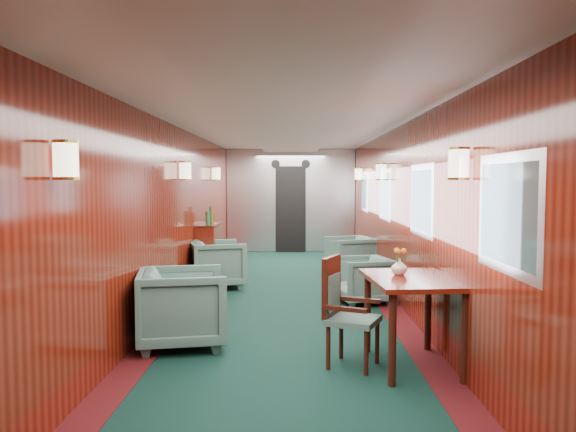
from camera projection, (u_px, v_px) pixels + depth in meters
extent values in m
plane|color=black|center=(287.00, 309.00, 7.26)|extent=(12.00, 12.00, 0.00)
cube|color=silver|center=(287.00, 127.00, 7.11)|extent=(3.00, 12.00, 0.10)
cube|color=silver|center=(287.00, 126.00, 7.11)|extent=(1.20, 12.00, 0.06)
cube|color=#65190D|center=(291.00, 201.00, 13.17)|extent=(3.00, 0.10, 2.40)
cube|color=#65190D|center=(246.00, 398.00, 1.20)|extent=(3.00, 0.10, 2.40)
cube|color=#65190D|center=(170.00, 217.00, 7.21)|extent=(0.10, 12.00, 2.40)
cube|color=#65190D|center=(404.00, 217.00, 7.17)|extent=(0.10, 12.00, 2.40)
cube|color=#3F0C0F|center=(183.00, 309.00, 7.28)|extent=(0.30, 12.00, 0.01)
cube|color=#3F0C0F|center=(391.00, 309.00, 7.24)|extent=(0.30, 12.00, 0.01)
cube|color=silver|center=(291.00, 201.00, 13.09)|extent=(2.98, 0.12, 2.38)
cube|color=black|center=(291.00, 209.00, 13.03)|extent=(0.70, 0.06, 2.00)
cylinder|color=black|center=(276.00, 164.00, 12.97)|extent=(0.20, 0.04, 0.20)
cylinder|color=black|center=(306.00, 164.00, 12.97)|extent=(0.20, 0.04, 0.20)
cube|color=silver|center=(507.00, 214.00, 3.66)|extent=(0.02, 1.10, 0.80)
cube|color=#47666A|center=(506.00, 214.00, 3.66)|extent=(0.01, 0.96, 0.66)
cube|color=silver|center=(421.00, 200.00, 6.15)|extent=(0.02, 1.10, 0.80)
cube|color=#47666A|center=(421.00, 200.00, 6.15)|extent=(0.01, 0.96, 0.66)
cube|color=silver|center=(385.00, 195.00, 8.65)|extent=(0.02, 1.10, 0.80)
cube|color=#47666A|center=(384.00, 195.00, 8.65)|extent=(0.01, 0.96, 0.66)
cube|color=silver|center=(365.00, 192.00, 11.14)|extent=(0.02, 1.10, 0.80)
cube|color=#47666A|center=(364.00, 192.00, 11.14)|extent=(0.01, 0.96, 0.66)
cylinder|color=#FFF3C6|center=(66.00, 160.00, 3.67)|extent=(0.16, 0.16, 0.24)
cylinder|color=gold|center=(66.00, 178.00, 3.68)|extent=(0.17, 0.17, 0.02)
cylinder|color=#FFF3C6|center=(459.00, 164.00, 4.44)|extent=(0.16, 0.16, 0.24)
cylinder|color=gold|center=(458.00, 179.00, 4.44)|extent=(0.17, 0.17, 0.02)
cylinder|color=#FFF3C6|center=(185.00, 171.00, 7.67)|extent=(0.16, 0.16, 0.24)
cylinder|color=gold|center=(185.00, 180.00, 7.67)|extent=(0.17, 0.17, 0.02)
cylinder|color=#FFF3C6|center=(381.00, 172.00, 8.43)|extent=(0.16, 0.16, 0.24)
cylinder|color=gold|center=(381.00, 180.00, 8.44)|extent=(0.17, 0.17, 0.02)
cylinder|color=#FFF3C6|center=(216.00, 174.00, 10.66)|extent=(0.16, 0.16, 0.24)
cylinder|color=gold|center=(216.00, 180.00, 10.67)|extent=(0.17, 0.17, 0.02)
cylinder|color=#FFF3C6|center=(359.00, 174.00, 11.42)|extent=(0.16, 0.16, 0.24)
cylinder|color=gold|center=(359.00, 180.00, 11.43)|extent=(0.17, 0.17, 0.02)
cube|color=#65190D|center=(412.00, 280.00, 4.99)|extent=(0.84, 1.14, 0.04)
cylinder|color=#3B160D|center=(392.00, 340.00, 4.53)|extent=(0.06, 0.06, 0.76)
cylinder|color=#3B160D|center=(465.00, 338.00, 4.57)|extent=(0.06, 0.06, 0.76)
cylinder|color=#3B160D|center=(367.00, 313.00, 5.45)|extent=(0.06, 0.06, 0.76)
cylinder|color=#3B160D|center=(428.00, 312.00, 5.49)|extent=(0.06, 0.06, 0.76)
cube|color=#1E4641|center=(353.00, 320.00, 5.01)|extent=(0.55, 0.55, 0.05)
cube|color=#3B160D|center=(331.00, 286.00, 5.08)|extent=(0.20, 0.37, 0.55)
cube|color=#1E4641|center=(334.00, 292.00, 5.07)|extent=(0.13, 0.27, 0.33)
cube|color=#3B160D|center=(346.00, 309.00, 4.81)|extent=(0.37, 0.20, 0.04)
cube|color=#3B160D|center=(360.00, 300.00, 5.19)|extent=(0.37, 0.20, 0.04)
cylinder|color=#3B160D|center=(328.00, 348.00, 4.94)|extent=(0.04, 0.04, 0.39)
cylinder|color=#3B160D|center=(366.00, 353.00, 4.79)|extent=(0.04, 0.04, 0.39)
cylinder|color=#3B160D|center=(341.00, 338.00, 5.25)|extent=(0.04, 0.04, 0.39)
cylinder|color=#3B160D|center=(377.00, 342.00, 5.11)|extent=(0.04, 0.04, 0.39)
cube|color=#65190D|center=(209.00, 252.00, 9.42)|extent=(0.31, 1.04, 0.94)
cube|color=#3B160D|center=(210.00, 224.00, 9.39)|extent=(0.33, 1.06, 0.02)
cylinder|color=#2B562E|center=(208.00, 218.00, 9.12)|extent=(0.07, 0.07, 0.22)
cylinder|color=#2B562E|center=(211.00, 215.00, 9.48)|extent=(0.06, 0.06, 0.28)
cylinder|color=gold|center=(213.00, 217.00, 9.69)|extent=(0.08, 0.08, 0.18)
imported|color=silver|center=(399.00, 267.00, 5.12)|extent=(0.18, 0.18, 0.15)
imported|color=#1E4641|center=(183.00, 307.00, 5.64)|extent=(1.02, 1.00, 0.79)
imported|color=#1E4641|center=(217.00, 264.00, 8.73)|extent=(1.02, 1.01, 0.74)
imported|color=#1E4641|center=(363.00, 280.00, 7.62)|extent=(0.85, 0.83, 0.63)
imported|color=#1E4641|center=(351.00, 256.00, 9.85)|extent=(0.94, 0.93, 0.69)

